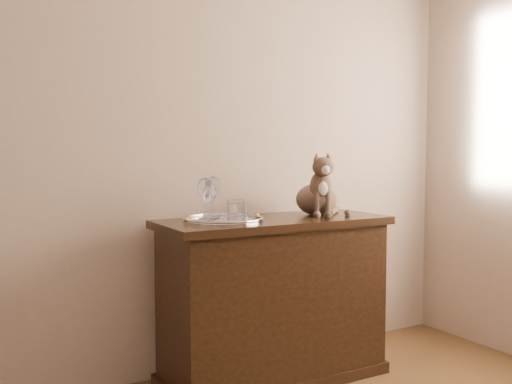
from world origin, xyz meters
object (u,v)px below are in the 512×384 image
at_px(wine_glass_a, 205,198).
at_px(wine_glass_b, 213,197).
at_px(tray, 223,220).
at_px(cat, 316,184).
at_px(sideboard, 274,299).
at_px(wine_glass_c, 208,204).
at_px(wine_glass_d, 210,202).
at_px(tumbler_a, 236,210).
at_px(tumbler_c, 241,211).
at_px(tumbler_b, 236,213).

relative_size(wine_glass_a, wine_glass_b, 0.97).
height_order(tray, cat, cat).
distance_m(sideboard, cat, 0.66).
xyz_separation_m(wine_glass_c, wine_glass_d, (0.04, 0.07, 0.00)).
distance_m(wine_glass_b, tumbler_a, 0.14).
bearing_deg(wine_glass_a, tumbler_a, -44.64).
relative_size(wine_glass_d, tumbler_a, 1.77).
bearing_deg(tumbler_a, tumbler_c, 37.19).
height_order(wine_glass_a, wine_glass_d, wine_glass_a).
distance_m(wine_glass_a, wine_glass_d, 0.04).
bearing_deg(wine_glass_a, tumbler_b, -64.96).
height_order(wine_glass_a, wine_glass_b, wine_glass_b).
bearing_deg(wine_glass_b, tumbler_b, -76.23).
height_order(wine_glass_b, tumbler_b, wine_glass_b).
distance_m(wine_glass_b, tumbler_c, 0.16).
bearing_deg(tumbler_b, wine_glass_b, 103.77).
xyz_separation_m(wine_glass_a, wine_glass_d, (0.01, -0.03, -0.02)).
height_order(wine_glass_d, tumbler_b, wine_glass_d).
height_order(sideboard, tumbler_a, tumbler_a).
bearing_deg(wine_glass_d, tumbler_c, -15.64).
relative_size(tumbler_c, cat, 0.23).
bearing_deg(tumbler_c, tumbler_b, -130.35).
bearing_deg(wine_glass_a, wine_glass_c, -105.79).
xyz_separation_m(wine_glass_d, cat, (0.62, -0.04, 0.08)).
bearing_deg(wine_glass_c, tumbler_c, 6.75).
distance_m(tumbler_b, cat, 0.57).
bearing_deg(tumbler_c, cat, 0.70).
xyz_separation_m(wine_glass_b, cat, (0.59, -0.07, 0.06)).
bearing_deg(tumbler_c, wine_glass_d, 164.36).
bearing_deg(cat, wine_glass_b, -166.02).
distance_m(tumbler_a, tumbler_c, 0.06).
bearing_deg(sideboard, wine_glass_c, -179.45).
distance_m(wine_glass_c, wine_glass_d, 0.08).
bearing_deg(tumbler_a, cat, 4.66).
relative_size(wine_glass_d, tumbler_b, 2.04).
height_order(tray, wine_glass_a, wine_glass_a).
relative_size(tray, wine_glass_a, 1.95).
height_order(wine_glass_c, tumbler_a, wine_glass_c).
relative_size(sideboard, wine_glass_a, 5.84).
relative_size(wine_glass_b, cat, 0.62).
bearing_deg(cat, tumbler_c, -158.92).
height_order(wine_glass_a, wine_glass_c, wine_glass_a).
distance_m(tumbler_a, cat, 0.53).
xyz_separation_m(wine_glass_a, tumbler_a, (0.12, -0.11, -0.05)).
distance_m(tray, wine_glass_a, 0.14).
xyz_separation_m(tumbler_a, cat, (0.51, 0.04, 0.11)).
distance_m(wine_glass_a, wine_glass_b, 0.04).
bearing_deg(wine_glass_c, tumbler_a, -5.41).
bearing_deg(wine_glass_d, wine_glass_c, -121.07).
height_order(wine_glass_c, tumbler_b, wine_glass_c).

